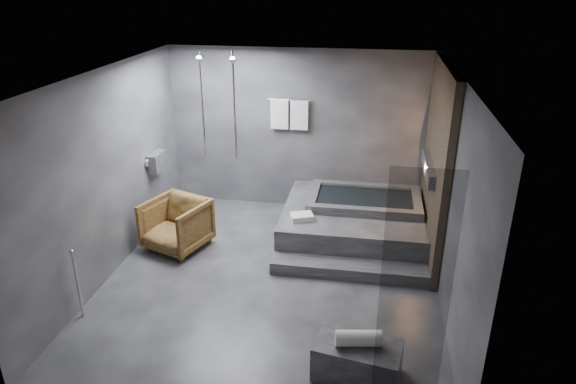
# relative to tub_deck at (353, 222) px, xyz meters

# --- Properties ---
(room) EXTENTS (5.00, 5.04, 2.82)m
(room) POSITION_rel_tub_deck_xyz_m (-0.65, -1.21, 1.48)
(room) COLOR #28282B
(room) RESTS_ON ground
(tub_deck) EXTENTS (2.20, 2.00, 0.50)m
(tub_deck) POSITION_rel_tub_deck_xyz_m (0.00, 0.00, 0.00)
(tub_deck) COLOR #2D2D2F
(tub_deck) RESTS_ON ground
(tub_step) EXTENTS (2.20, 0.36, 0.18)m
(tub_step) POSITION_rel_tub_deck_xyz_m (0.00, -1.18, -0.16)
(tub_step) COLOR #2D2D2F
(tub_step) RESTS_ON ground
(concrete_bench) EXTENTS (0.95, 0.63, 0.40)m
(concrete_bench) POSITION_rel_tub_deck_xyz_m (0.19, -3.13, -0.05)
(concrete_bench) COLOR #2F2F31
(concrete_bench) RESTS_ON ground
(driftwood_chair) EXTENTS (1.08, 1.09, 0.78)m
(driftwood_chair) POSITION_rel_tub_deck_xyz_m (-2.65, -0.81, 0.14)
(driftwood_chair) COLOR #3F270F
(driftwood_chair) RESTS_ON ground
(rolled_towel) EXTENTS (0.49, 0.24, 0.17)m
(rolled_towel) POSITION_rel_tub_deck_xyz_m (0.19, -3.13, 0.23)
(rolled_towel) COLOR white
(rolled_towel) RESTS_ON concrete_bench
(deck_towel) EXTENTS (0.39, 0.34, 0.09)m
(deck_towel) POSITION_rel_tub_deck_xyz_m (-0.76, -0.55, 0.29)
(deck_towel) COLOR silver
(deck_towel) RESTS_ON tub_deck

